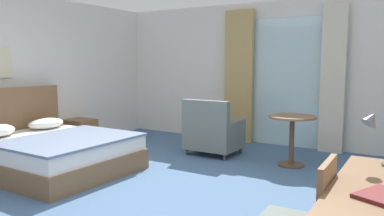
{
  "coord_description": "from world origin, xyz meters",
  "views": [
    {
      "loc": [
        2.58,
        -3.21,
        1.47
      ],
      "look_at": [
        0.27,
        0.58,
        0.94
      ],
      "focal_mm": 35.73,
      "sensor_mm": 36.0,
      "label": 1
    }
  ],
  "objects_px": {
    "round_cafe_table": "(292,129)",
    "armchair_by_window": "(212,133)",
    "bed": "(51,151)",
    "nightstand": "(80,132)",
    "desk_lamp": "(378,130)"
  },
  "relations": [
    {
      "from": "round_cafe_table",
      "to": "armchair_by_window",
      "type": "bearing_deg",
      "value": -179.36
    },
    {
      "from": "bed",
      "to": "round_cafe_table",
      "type": "distance_m",
      "value": 3.36
    },
    {
      "from": "bed",
      "to": "nightstand",
      "type": "relative_size",
      "value": 4.09
    },
    {
      "from": "nightstand",
      "to": "round_cafe_table",
      "type": "relative_size",
      "value": 0.68
    },
    {
      "from": "armchair_by_window",
      "to": "round_cafe_table",
      "type": "height_order",
      "value": "armchair_by_window"
    },
    {
      "from": "bed",
      "to": "desk_lamp",
      "type": "xyz_separation_m",
      "value": [
        4.04,
        -0.52,
        0.74
      ]
    },
    {
      "from": "nightstand",
      "to": "round_cafe_table",
      "type": "bearing_deg",
      "value": 10.09
    },
    {
      "from": "bed",
      "to": "round_cafe_table",
      "type": "bearing_deg",
      "value": 35.48
    },
    {
      "from": "armchair_by_window",
      "to": "round_cafe_table",
      "type": "relative_size",
      "value": 1.24
    },
    {
      "from": "nightstand",
      "to": "armchair_by_window",
      "type": "bearing_deg",
      "value": 15.08
    },
    {
      "from": "desk_lamp",
      "to": "nightstand",
      "type": "bearing_deg",
      "value": 159.52
    },
    {
      "from": "desk_lamp",
      "to": "armchair_by_window",
      "type": "relative_size",
      "value": 0.47
    },
    {
      "from": "desk_lamp",
      "to": "round_cafe_table",
      "type": "distance_m",
      "value": 2.83
    },
    {
      "from": "round_cafe_table",
      "to": "desk_lamp",
      "type": "bearing_deg",
      "value": -61.99
    },
    {
      "from": "bed",
      "to": "nightstand",
      "type": "xyz_separation_m",
      "value": [
        -0.86,
        1.3,
        -0.04
      ]
    }
  ]
}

